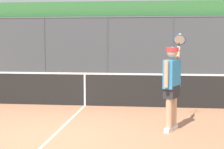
# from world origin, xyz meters

# --- Properties ---
(ground_plane) EXTENTS (60.00, 60.00, 0.00)m
(ground_plane) POSITION_xyz_m (0.00, 0.00, 0.00)
(ground_plane) COLOR #B27551
(fence_backdrop) EXTENTS (19.40, 1.37, 3.50)m
(fence_backdrop) POSITION_xyz_m (-0.00, -9.19, 1.73)
(fence_backdrop) COLOR #474C51
(fence_backdrop) RESTS_ON ground
(tennis_net) EXTENTS (10.81, 0.09, 1.07)m
(tennis_net) POSITION_xyz_m (0.00, -3.52, 0.49)
(tennis_net) COLOR #2D2D2D
(tennis_net) RESTS_ON ground
(tennis_player) EXTENTS (0.55, 1.43, 2.07)m
(tennis_player) POSITION_xyz_m (-2.38, -0.92, 1.06)
(tennis_player) COLOR silver
(tennis_player) RESTS_ON ground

